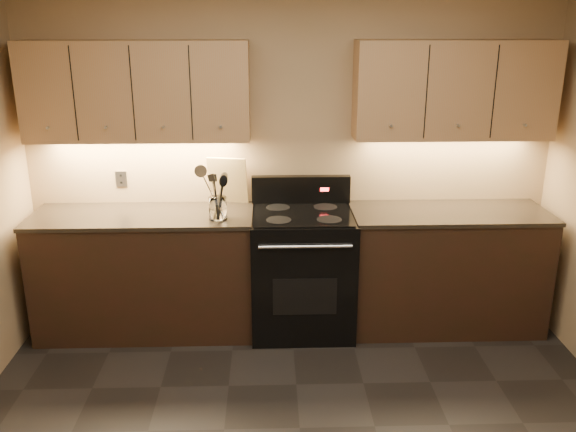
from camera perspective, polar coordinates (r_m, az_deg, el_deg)
The scene contains 14 objects.
wall_back at distance 4.68m, azimuth 0.23°, elevation 5.77°, with size 4.00×0.04×2.60m, color tan.
counter_left at distance 4.74m, azimuth -13.11°, elevation -5.16°, with size 1.62×0.62×0.93m.
counter_right at distance 4.84m, azimuth 14.50°, elevation -4.78°, with size 1.46×0.62×0.93m.
stove at distance 4.63m, azimuth 1.35°, elevation -5.05°, with size 0.76×0.68×1.14m.
upper_cab_left at distance 4.54m, azimuth -13.97°, elevation 11.27°, with size 1.60×0.30×0.70m, color #A37D51.
upper_cab_right at distance 4.65m, azimuth 15.31°, elevation 11.30°, with size 1.44×0.30×0.70m, color #A37D51.
outlet_plate at distance 4.85m, azimuth -15.34°, elevation 3.37°, with size 0.09×0.01×0.12m, color #B2B5BA.
utensil_crock at distance 4.35m, azimuth -6.59°, elevation 0.66°, with size 0.16×0.16×0.16m.
cutting_board at distance 4.68m, azimuth -5.64°, elevation 3.34°, with size 0.30×0.02×0.38m, color #DBC076.
wooden_spoon at distance 4.32m, azimuth -6.94°, elevation 1.96°, with size 0.06×0.06×0.33m, color #DBC076, non-canonical shape.
black_spoon at distance 4.34m, azimuth -6.67°, elevation 1.90°, with size 0.06×0.06×0.30m, color black, non-canonical shape.
black_turner at distance 4.30m, azimuth -6.60°, elevation 1.86°, with size 0.08×0.08×0.32m, color black, non-canonical shape.
steel_spatula at distance 4.34m, azimuth -6.35°, elevation 2.09°, with size 0.08×0.08×0.33m, color silver, non-canonical shape.
steel_skimmer at distance 4.31m, azimuth -6.20°, elevation 2.35°, with size 0.09×0.09×0.38m, color silver, non-canonical shape.
Camera 1 is at (-0.17, -2.57, 2.31)m, focal length 38.00 mm.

